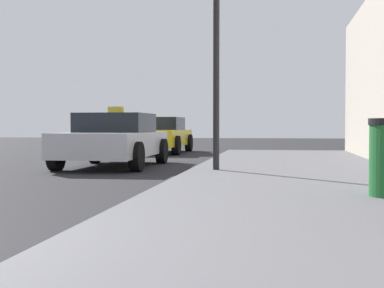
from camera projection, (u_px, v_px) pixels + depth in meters
The scene contains 4 objects.
sidewalk at pixel (336, 283), 3.28m from camera, with size 4.00×32.00×0.15m, color #5B5B60.
street_lamp at pixel (216, 19), 10.62m from camera, with size 0.36×0.36×4.07m.
car_silver at pixel (114, 139), 13.53m from camera, with size 2.01×4.14×1.43m.
car_yellow at pixel (158, 135), 20.29m from camera, with size 2.06×4.17×1.27m.
Camera 1 is at (3.67, -3.34, 0.99)m, focal length 53.41 mm.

